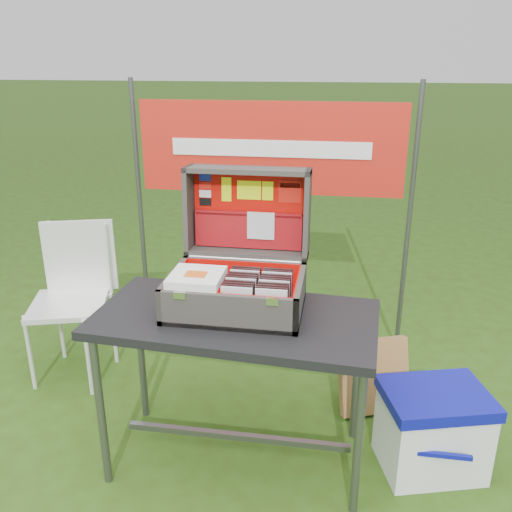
% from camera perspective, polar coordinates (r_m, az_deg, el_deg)
% --- Properties ---
extents(ground, '(80.00, 80.00, 0.00)m').
position_cam_1_polar(ground, '(2.85, -1.92, -19.41)').
color(ground, '#2B4510').
rests_on(ground, ground).
extents(table, '(1.26, 0.70, 0.76)m').
position_cam_1_polar(table, '(2.56, -2.09, -13.86)').
color(table, black).
rests_on(table, ground).
extents(table_top, '(1.26, 0.70, 0.04)m').
position_cam_1_polar(table_top, '(2.38, -2.20, -6.63)').
color(table_top, black).
rests_on(table_top, ground).
extents(table_leg_fl, '(0.04, 0.04, 0.72)m').
position_cam_1_polar(table_leg_fl, '(2.54, -15.99, -15.69)').
color(table_leg_fl, '#59595B').
rests_on(table_leg_fl, ground).
extents(table_leg_fr, '(0.04, 0.04, 0.72)m').
position_cam_1_polar(table_leg_fr, '(2.34, 10.73, -18.58)').
color(table_leg_fr, '#59595B').
rests_on(table_leg_fr, ground).
extents(table_leg_bl, '(0.04, 0.04, 0.72)m').
position_cam_1_polar(table_leg_bl, '(2.91, -11.98, -10.25)').
color(table_leg_bl, '#59595B').
rests_on(table_leg_bl, ground).
extents(table_leg_br, '(0.04, 0.04, 0.72)m').
position_cam_1_polar(table_leg_br, '(2.74, 10.57, -12.18)').
color(table_leg_br, '#59595B').
rests_on(table_leg_br, ground).
extents(table_brace, '(1.07, 0.03, 0.03)m').
position_cam_1_polar(table_brace, '(2.72, -2.01, -18.42)').
color(table_brace, '#59595B').
rests_on(table_brace, ground).
extents(suitcase, '(0.59, 0.58, 0.57)m').
position_cam_1_polar(suitcase, '(2.36, -1.93, 1.28)').
color(suitcase, '#46413B').
rests_on(suitcase, table).
extents(suitcase_base_bottom, '(0.59, 0.42, 0.02)m').
position_cam_1_polar(suitcase_base_bottom, '(2.41, -2.13, -5.36)').
color(suitcase_base_bottom, '#46413B').
rests_on(suitcase_base_bottom, table_top).
extents(suitcase_base_wall_front, '(0.59, 0.02, 0.16)m').
position_cam_1_polar(suitcase_base_wall_front, '(2.21, -3.15, -5.99)').
color(suitcase_base_wall_front, '#46413B').
rests_on(suitcase_base_wall_front, table_top).
extents(suitcase_base_wall_back, '(0.59, 0.02, 0.16)m').
position_cam_1_polar(suitcase_base_wall_back, '(2.56, -1.29, -2.11)').
color(suitcase_base_wall_back, '#46413B').
rests_on(suitcase_base_wall_back, table_top).
extents(suitcase_base_wall_left, '(0.02, 0.42, 0.16)m').
position_cam_1_polar(suitcase_base_wall_left, '(2.45, -8.65, -3.43)').
color(suitcase_base_wall_left, '#46413B').
rests_on(suitcase_base_wall_left, table_top).
extents(suitcase_base_wall_right, '(0.02, 0.42, 0.16)m').
position_cam_1_polar(suitcase_base_wall_right, '(2.35, 4.64, -4.35)').
color(suitcase_base_wall_right, '#46413B').
rests_on(suitcase_base_wall_right, table_top).
extents(suitcase_liner_floor, '(0.54, 0.37, 0.01)m').
position_cam_1_polar(suitcase_liner_floor, '(2.41, -2.13, -5.05)').
color(suitcase_liner_floor, red).
rests_on(suitcase_liner_floor, suitcase_base_bottom).
extents(suitcase_latch_left, '(0.05, 0.01, 0.03)m').
position_cam_1_polar(suitcase_latch_left, '(2.22, -8.05, -4.13)').
color(suitcase_latch_left, silver).
rests_on(suitcase_latch_left, suitcase_base_wall_front).
extents(suitcase_latch_right, '(0.05, 0.01, 0.03)m').
position_cam_1_polar(suitcase_latch_right, '(2.14, 1.72, -4.84)').
color(suitcase_latch_right, silver).
rests_on(suitcase_latch_right, suitcase_base_wall_front).
extents(suitcase_hinge, '(0.53, 0.02, 0.02)m').
position_cam_1_polar(suitcase_hinge, '(2.55, -1.25, -0.37)').
color(suitcase_hinge, silver).
rests_on(suitcase_hinge, suitcase_base_wall_back).
extents(suitcase_lid_back, '(0.59, 0.05, 0.42)m').
position_cam_1_polar(suitcase_lid_back, '(2.63, -0.67, 4.94)').
color(suitcase_lid_back, '#46413B').
rests_on(suitcase_lid_back, suitcase_base_wall_back).
extents(suitcase_lid_rim_far, '(0.59, 0.16, 0.03)m').
position_cam_1_polar(suitcase_lid_rim_far, '(2.53, -0.90, 9.02)').
color(suitcase_lid_rim_far, '#46413B').
rests_on(suitcase_lid_rim_far, suitcase_lid_back).
extents(suitcase_lid_rim_near, '(0.59, 0.16, 0.03)m').
position_cam_1_polar(suitcase_lid_rim_near, '(2.62, -0.94, 0.38)').
color(suitcase_lid_rim_near, '#46413B').
rests_on(suitcase_lid_rim_near, suitcase_lid_back).
extents(suitcase_lid_rim_left, '(0.02, 0.18, 0.43)m').
position_cam_1_polar(suitcase_lid_rim_left, '(2.63, -7.02, 4.86)').
color(suitcase_lid_rim_left, '#46413B').
rests_on(suitcase_lid_rim_left, suitcase_lid_back).
extents(suitcase_lid_rim_right, '(0.02, 0.18, 0.43)m').
position_cam_1_polar(suitcase_lid_rim_right, '(2.53, 5.40, 4.33)').
color(suitcase_lid_rim_right, '#46413B').
rests_on(suitcase_lid_rim_right, suitcase_lid_back).
extents(suitcase_lid_liner, '(0.54, 0.03, 0.37)m').
position_cam_1_polar(suitcase_lid_liner, '(2.62, -0.72, 4.87)').
color(suitcase_lid_liner, red).
rests_on(suitcase_lid_liner, suitcase_lid_back).
extents(suitcase_liner_wall_front, '(0.54, 0.01, 0.13)m').
position_cam_1_polar(suitcase_liner_wall_front, '(2.22, -3.08, -5.56)').
color(suitcase_liner_wall_front, red).
rests_on(suitcase_liner_wall_front, suitcase_base_bottom).
extents(suitcase_liner_wall_back, '(0.54, 0.01, 0.13)m').
position_cam_1_polar(suitcase_liner_wall_back, '(2.55, -1.35, -1.99)').
color(suitcase_liner_wall_back, red).
rests_on(suitcase_liner_wall_back, suitcase_base_bottom).
extents(suitcase_liner_wall_left, '(0.01, 0.37, 0.13)m').
position_cam_1_polar(suitcase_liner_wall_left, '(2.44, -8.34, -3.21)').
color(suitcase_liner_wall_left, red).
rests_on(suitcase_liner_wall_left, suitcase_base_bottom).
extents(suitcase_liner_wall_right, '(0.01, 0.37, 0.13)m').
position_cam_1_polar(suitcase_liner_wall_right, '(2.35, 4.30, -4.07)').
color(suitcase_liner_wall_right, red).
rests_on(suitcase_liner_wall_right, suitcase_base_bottom).
extents(suitcase_lid_pocket, '(0.52, 0.04, 0.17)m').
position_cam_1_polar(suitcase_lid_pocket, '(2.62, -0.80, 2.69)').
color(suitcase_lid_pocket, maroon).
rests_on(suitcase_lid_pocket, suitcase_lid_liner).
extents(suitcase_pocket_edge, '(0.51, 0.02, 0.02)m').
position_cam_1_polar(suitcase_pocket_edge, '(2.60, -0.82, 4.46)').
color(suitcase_pocket_edge, maroon).
rests_on(suitcase_pocket_edge, suitcase_lid_pocket).
extents(suitcase_pocket_cd, '(0.13, 0.02, 0.13)m').
position_cam_1_polar(suitcase_pocket_cd, '(2.59, 0.51, 3.20)').
color(suitcase_pocket_cd, silver).
rests_on(suitcase_pocket_cd, suitcase_lid_pocket).
extents(lid_sticker_cc_a, '(0.06, 0.01, 0.04)m').
position_cam_1_polar(lid_sticker_cc_a, '(2.63, -5.40, 8.26)').
color(lid_sticker_cc_a, '#1933B2').
rests_on(lid_sticker_cc_a, suitcase_lid_liner).
extents(lid_sticker_cc_b, '(0.06, 0.01, 0.04)m').
position_cam_1_polar(lid_sticker_cc_b, '(2.63, -5.39, 7.40)').
color(lid_sticker_cc_b, red).
rests_on(lid_sticker_cc_b, suitcase_lid_liner).
extents(lid_sticker_cc_c, '(0.06, 0.01, 0.04)m').
position_cam_1_polar(lid_sticker_cc_c, '(2.64, -5.37, 6.55)').
color(lid_sticker_cc_c, white).
rests_on(lid_sticker_cc_c, suitcase_lid_liner).
extents(lid_sticker_cc_d, '(0.06, 0.01, 0.04)m').
position_cam_1_polar(lid_sticker_cc_d, '(2.65, -5.36, 5.70)').
color(lid_sticker_cc_d, black).
rests_on(lid_sticker_cc_d, suitcase_lid_liner).
extents(lid_card_neon_tall, '(0.05, 0.01, 0.12)m').
position_cam_1_polar(lid_card_neon_tall, '(2.61, -3.13, 7.02)').
color(lid_card_neon_tall, '#DBF40B').
rests_on(lid_card_neon_tall, suitcase_lid_liner).
extents(lid_card_neon_main, '(0.12, 0.01, 0.09)m').
position_cam_1_polar(lid_card_neon_main, '(2.59, -0.73, 6.94)').
color(lid_card_neon_main, '#DBF40B').
rests_on(lid_card_neon_main, suitcase_lid_liner).
extents(lid_card_neon_small, '(0.05, 0.01, 0.09)m').
position_cam_1_polar(lid_card_neon_small, '(2.58, 1.24, 6.86)').
color(lid_card_neon_small, '#DBF40B').
rests_on(lid_card_neon_small, suitcase_lid_liner).
extents(lid_sticker_band, '(0.11, 0.01, 0.11)m').
position_cam_1_polar(lid_sticker_band, '(2.57, 3.58, 6.77)').
color(lid_sticker_band, red).
rests_on(lid_sticker_band, suitcase_lid_liner).
extents(lid_sticker_band_bar, '(0.09, 0.00, 0.02)m').
position_cam_1_polar(lid_sticker_band_bar, '(2.56, 3.59, 7.43)').
color(lid_sticker_band_bar, black).
rests_on(lid_sticker_band_bar, suitcase_lid_liner).
extents(cd_left_0, '(0.13, 0.01, 0.15)m').
position_cam_1_polar(cd_left_0, '(2.22, -2.04, -5.08)').
color(cd_left_0, silver).
rests_on(cd_left_0, suitcase_liner_floor).
extents(cd_left_1, '(0.13, 0.01, 0.15)m').
position_cam_1_polar(cd_left_1, '(2.24, -1.92, -4.83)').
color(cd_left_1, black).
rests_on(cd_left_1, suitcase_liner_floor).
extents(cd_left_2, '(0.13, 0.01, 0.15)m').
position_cam_1_polar(cd_left_2, '(2.27, -1.81, -4.58)').
color(cd_left_2, black).
rests_on(cd_left_2, suitcase_liner_floor).
extents(cd_left_3, '(0.13, 0.01, 0.15)m').
position_cam_1_polar(cd_left_3, '(2.29, -1.70, -4.34)').
color(cd_left_3, black).
rests_on(cd_left_3, suitcase_liner_floor).
extents(cd_left_4, '(0.13, 0.01, 0.15)m').
position_cam_1_polar(cd_left_4, '(2.31, -1.59, -4.10)').
color(cd_left_4, silver).
rests_on(cd_left_4, suitcase_liner_floor).
extents(cd_left_5, '(0.13, 0.01, 0.15)m').
position_cam_1_polar(cd_left_5, '(2.33, -1.49, -3.87)').
color(cd_left_5, black).
rests_on(cd_left_5, suitcase_liner_floor).
extents(cd_left_6, '(0.13, 0.01, 0.15)m').
position_cam_1_polar(cd_left_6, '(2.35, -1.38, -3.64)').
color(cd_left_6, black).
rests_on(cd_left_6, suitcase_liner_floor).
extents(cd_left_7, '(0.13, 0.01, 0.15)m').
position_cam_1_polar(cd_left_7, '(2.37, -1.28, -3.42)').
color(cd_left_7, black).
rests_on(cd_left_7, suitcase_liner_floor).
extents(cd_left_8, '(0.13, 0.01, 0.15)m').
position_cam_1_polar(cd_left_8, '(2.39, -1.18, -3.20)').
color(cd_left_8, silver).
rests_on(cd_left_8, suitcase_liner_floor).
extents(cd_left_9, '(0.13, 0.01, 0.15)m').
position_cam_1_polar(cd_left_9, '(2.41, -1.08, -2.98)').
color(cd_left_9, black).
rests_on(cd_left_9, suitcase_liner_floor).
extents(cd_left_10, '(0.13, 0.01, 0.15)m').
position_cam_1_polar(cd_left_10, '(2.43, -0.99, -2.77)').
color(cd_left_10, black).
rests_on(cd_left_10, suitcase_liner_floor).
extents(cd_right_0, '(0.13, 0.01, 0.15)m').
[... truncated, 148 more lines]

